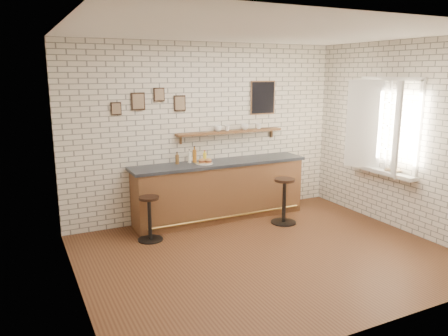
{
  "coord_description": "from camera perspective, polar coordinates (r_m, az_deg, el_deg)",
  "views": [
    {
      "loc": [
        -3.05,
        -4.87,
        2.51
      ],
      "look_at": [
        -0.21,
        0.9,
        1.09
      ],
      "focal_mm": 35.0,
      "sensor_mm": 36.0,
      "label": 1
    }
  ],
  "objects": [
    {
      "name": "bitters_bottle_amber",
      "position": [
        7.38,
        -3.87,
        1.61
      ],
      "size": [
        0.07,
        0.07,
        0.28
      ],
      "color": "#9F5F19",
      "rests_on": "bar_counter"
    },
    {
      "name": "bar_counter",
      "position": [
        7.56,
        -0.54,
        -2.91
      ],
      "size": [
        3.1,
        0.65,
        1.01
      ],
      "color": "brown",
      "rests_on": "ground"
    },
    {
      "name": "bar_stool_left",
      "position": [
        6.71,
        -9.69,
        -6.33
      ],
      "size": [
        0.39,
        0.39,
        0.69
      ],
      "color": "black",
      "rests_on": "ground"
    },
    {
      "name": "shelf_cup_d",
      "position": [
        7.94,
        4.57,
        5.47
      ],
      "size": [
        0.12,
        0.12,
        0.1
      ],
      "primitive_type": "imported",
      "rotation": [
        0.0,
        0.0,
        0.21
      ],
      "color": "white",
      "rests_on": "wall_shelf"
    },
    {
      "name": "shelf_cup_c",
      "position": [
        7.79,
        2.72,
        5.41
      ],
      "size": [
        0.16,
        0.16,
        0.11
      ],
      "primitive_type": "imported",
      "rotation": [
        0.0,
        0.0,
        1.39
      ],
      "color": "white",
      "rests_on": "wall_shelf"
    },
    {
      "name": "shelf_cup_b",
      "position": [
        7.63,
        0.43,
        5.23
      ],
      "size": [
        0.13,
        0.13,
        0.1
      ],
      "primitive_type": "imported",
      "rotation": [
        0.0,
        0.0,
        1.31
      ],
      "color": "white",
      "rests_on": "wall_shelf"
    },
    {
      "name": "window_sill",
      "position": [
        7.68,
        19.86,
        -0.38
      ],
      "size": [
        0.2,
        1.35,
        0.06
      ],
      "color": "white",
      "rests_on": "ground"
    },
    {
      "name": "shelf_cup_a",
      "position": [
        7.55,
        -0.8,
        5.18
      ],
      "size": [
        0.14,
        0.14,
        0.1
      ],
      "primitive_type": "imported",
      "rotation": [
        0.0,
        0.0,
        -0.05
      ],
      "color": "white",
      "rests_on": "wall_shelf"
    },
    {
      "name": "bar_stool_right",
      "position": [
        7.41,
        7.86,
        -4.08
      ],
      "size": [
        0.43,
        0.43,
        0.77
      ],
      "color": "black",
      "rests_on": "ground"
    },
    {
      "name": "bitters_bottle_white",
      "position": [
        7.35,
        -4.53,
        1.39
      ],
      "size": [
        0.06,
        0.06,
        0.23
      ],
      "color": "white",
      "rests_on": "bar_counter"
    },
    {
      "name": "book_lower",
      "position": [
        7.53,
        20.84,
        -0.39
      ],
      "size": [
        0.2,
        0.24,
        0.02
      ],
      "primitive_type": "imported",
      "rotation": [
        0.0,
        0.0,
        0.27
      ],
      "color": "tan",
      "rests_on": "window_sill"
    },
    {
      "name": "potato_chips",
      "position": [
        7.27,
        -2.68,
        0.65
      ],
      "size": [
        0.25,
        0.17,
        0.0
      ],
      "color": "gold",
      "rests_on": "sandwich_plate"
    },
    {
      "name": "book_upper",
      "position": [
        7.54,
        20.74,
        -0.22
      ],
      "size": [
        0.25,
        0.28,
        0.02
      ],
      "primitive_type": "imported",
      "rotation": [
        0.0,
        0.0,
        -0.34
      ],
      "color": "tan",
      "rests_on": "book_lower"
    },
    {
      "name": "ground",
      "position": [
        6.27,
        5.5,
        -11.18
      ],
      "size": [
        5.0,
        5.0,
        0.0
      ],
      "primitive_type": "plane",
      "color": "brown",
      "rests_on": "ground"
    },
    {
      "name": "casement_window",
      "position": [
        7.53,
        20.05,
        5.16
      ],
      "size": [
        0.4,
        1.3,
        1.56
      ],
      "color": "white",
      "rests_on": "ground"
    },
    {
      "name": "sandwich_plate",
      "position": [
        7.27,
        -2.56,
        0.61
      ],
      "size": [
        0.28,
        0.28,
        0.01
      ],
      "primitive_type": "cylinder",
      "color": "white",
      "rests_on": "bar_counter"
    },
    {
      "name": "ciabatta_sandwich",
      "position": [
        7.27,
        -2.49,
        0.94
      ],
      "size": [
        0.22,
        0.15,
        0.07
      ],
      "color": "tan",
      "rests_on": "sandwich_plate"
    },
    {
      "name": "condiment_bottle_yellow",
      "position": [
        7.46,
        -2.53,
        1.48
      ],
      "size": [
        0.06,
        0.06,
        0.19
      ],
      "color": "yellow",
      "rests_on": "bar_counter"
    },
    {
      "name": "bitters_bottle_brown",
      "position": [
        7.28,
        -6.13,
        1.17
      ],
      "size": [
        0.06,
        0.06,
        0.2
      ],
      "color": "brown",
      "rests_on": "bar_counter"
    },
    {
      "name": "wall_shelf",
      "position": [
        7.67,
        0.81,
        4.73
      ],
      "size": [
        2.0,
        0.18,
        0.18
      ],
      "color": "brown",
      "rests_on": "ground"
    },
    {
      "name": "back_wall_decor",
      "position": [
        7.61,
        -0.63,
        8.97
      ],
      "size": [
        2.96,
        0.02,
        0.56
      ],
      "color": "black",
      "rests_on": "ground"
    }
  ]
}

